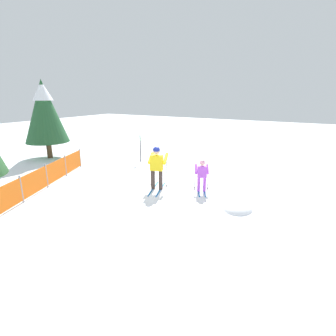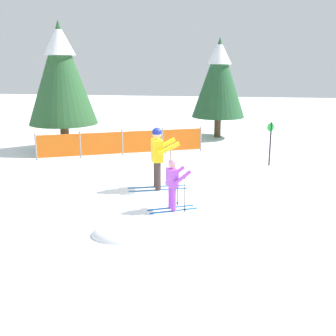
{
  "view_description": "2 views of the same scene",
  "coord_description": "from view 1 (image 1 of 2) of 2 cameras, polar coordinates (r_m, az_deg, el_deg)",
  "views": [
    {
      "loc": [
        -8.48,
        -5.17,
        3.61
      ],
      "look_at": [
        -0.34,
        -0.51,
        0.96
      ],
      "focal_mm": 28.0,
      "sensor_mm": 36.0,
      "label": 1
    },
    {
      "loc": [
        1.64,
        -11.0,
        3.49
      ],
      "look_at": [
        0.19,
        -1.1,
        0.9
      ],
      "focal_mm": 45.0,
      "sensor_mm": 36.0,
      "label": 2
    }
  ],
  "objects": [
    {
      "name": "skier_child",
      "position": [
        9.98,
        7.41,
        -1.08
      ],
      "size": [
        1.17,
        0.8,
        1.26
      ],
      "rotation": [
        0.0,
        0.0,
        0.47
      ],
      "color": "#1966B2",
      "rests_on": "ground_plane"
    },
    {
      "name": "conifer_far",
      "position": [
        16.59,
        -25.32,
        11.29
      ],
      "size": [
        2.39,
        2.39,
        4.43
      ],
      "color": "#4C3823",
      "rests_on": "ground_plane"
    },
    {
      "name": "safety_fence",
      "position": [
        11.48,
        -24.93,
        -1.55
      ],
      "size": [
        5.72,
        2.49,
        0.97
      ],
      "rotation": [
        0.0,
        0.0,
        0.41
      ],
      "color": "gray",
      "rests_on": "ground_plane"
    },
    {
      "name": "skier_adult",
      "position": [
        10.08,
        -2.46,
        0.91
      ],
      "size": [
        1.64,
        0.95,
        1.71
      ],
      "rotation": [
        0.0,
        0.0,
        0.33
      ],
      "color": "#1966B2",
      "rests_on": "ground_plane"
    },
    {
      "name": "snow_mound",
      "position": [
        8.95,
        14.97,
        -8.61
      ],
      "size": [
        1.1,
        0.93,
        0.44
      ],
      "primitive_type": "ellipsoid",
      "color": "white",
      "rests_on": "ground_plane"
    },
    {
      "name": "ground_plane",
      "position": [
        10.57,
        -1.5,
        -4.22
      ],
      "size": [
        60.0,
        60.0,
        0.0
      ],
      "primitive_type": "plane",
      "color": "white"
    },
    {
      "name": "trail_marker",
      "position": [
        14.46,
        -6.05,
        4.9
      ],
      "size": [
        0.23,
        0.19,
        1.47
      ],
      "color": "black",
      "rests_on": "ground_plane"
    }
  ]
}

